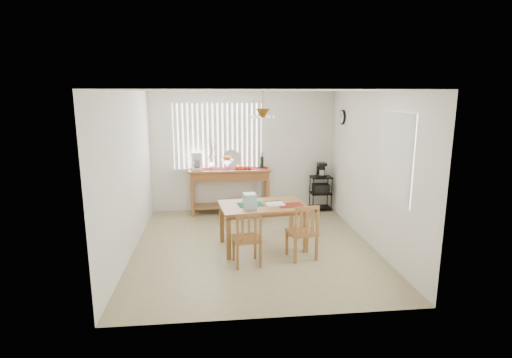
{
  "coord_description": "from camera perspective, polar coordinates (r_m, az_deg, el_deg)",
  "views": [
    {
      "loc": [
        -0.64,
        -6.41,
        2.56
      ],
      "look_at": [
        0.1,
        0.55,
        1.05
      ],
      "focal_mm": 28.0,
      "sensor_mm": 36.0,
      "label": 1
    }
  ],
  "objects": [
    {
      "name": "wire_cart",
      "position": [
        8.97,
        9.22,
        -1.53
      ],
      "size": [
        0.45,
        0.36,
        0.76
      ],
      "color": "black",
      "rests_on": "ground"
    },
    {
      "name": "chair_right",
      "position": [
        6.31,
        6.7,
        -7.54
      ],
      "size": [
        0.49,
        0.49,
        0.9
      ],
      "color": "#9D6835",
      "rests_on": "ground"
    },
    {
      "name": "sideboard_items",
      "position": [
        8.53,
        -5.56,
        2.4
      ],
      "size": [
        1.64,
        0.41,
        0.74
      ],
      "color": "maroon",
      "rests_on": "sideboard"
    },
    {
      "name": "room_shell",
      "position": [
        6.51,
        -0.35,
        4.51
      ],
      "size": [
        4.2,
        4.7,
        2.7
      ],
      "color": "white",
      "rests_on": "ground"
    },
    {
      "name": "sideboard",
      "position": [
        8.6,
        -3.69,
        -0.15
      ],
      "size": [
        1.72,
        0.48,
        0.97
      ],
      "color": "#9D6835",
      "rests_on": "ground"
    },
    {
      "name": "dining_table",
      "position": [
        6.67,
        0.92,
        -4.38
      ],
      "size": [
        1.48,
        1.05,
        0.74
      ],
      "color": "#9D6835",
      "rests_on": "ground"
    },
    {
      "name": "table_items",
      "position": [
        6.48,
        0.01,
        -3.27
      ],
      "size": [
        1.11,
        0.48,
        0.24
      ],
      "color": "#126647",
      "rests_on": "dining_table"
    },
    {
      "name": "cart_items",
      "position": [
        8.89,
        9.31,
        1.28
      ],
      "size": [
        0.18,
        0.21,
        0.31
      ],
      "color": "black",
      "rests_on": "wire_cart"
    },
    {
      "name": "chair_left",
      "position": [
        6.04,
        -1.28,
        -8.51
      ],
      "size": [
        0.44,
        0.44,
        0.87
      ],
      "color": "#9D6835",
      "rests_on": "ground"
    },
    {
      "name": "ground",
      "position": [
        6.93,
        -0.35,
        -9.54
      ],
      "size": [
        4.0,
        4.5,
        0.01
      ],
      "primitive_type": "cube",
      "color": "tan"
    }
  ]
}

